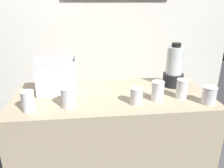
{
  "coord_description": "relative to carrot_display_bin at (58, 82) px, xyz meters",
  "views": [
    {
      "loc": [
        -0.16,
        -1.45,
        1.53
      ],
      "look_at": [
        0.0,
        0.0,
        0.98
      ],
      "focal_mm": 35.32,
      "sensor_mm": 36.0,
      "label": 1
    }
  ],
  "objects": [
    {
      "name": "juice_cup_carrot_rightmost",
      "position": [
        1.0,
        -0.31,
        -0.03
      ],
      "size": [
        0.09,
        0.09,
        0.12
      ],
      "color": "white",
      "rests_on": "counter"
    },
    {
      "name": "juice_cup_beet_far_left",
      "position": [
        -0.14,
        -0.29,
        -0.02
      ],
      "size": [
        0.08,
        0.08,
        0.13
      ],
      "color": "white",
      "rests_on": "counter"
    },
    {
      "name": "blender_pitcher",
      "position": [
        0.88,
        0.03,
        0.06
      ],
      "size": [
        0.16,
        0.16,
        0.34
      ],
      "color": "black",
      "rests_on": "counter"
    },
    {
      "name": "juice_cup_beet_left",
      "position": [
        0.09,
        -0.26,
        -0.02
      ],
      "size": [
        0.09,
        0.09,
        0.13
      ],
      "color": "white",
      "rests_on": "counter"
    },
    {
      "name": "carrot_display_bin",
      "position": [
        0.0,
        0.0,
        0.0
      ],
      "size": [
        0.28,
        0.2,
        0.25
      ],
      "color": "white",
      "rests_on": "counter"
    },
    {
      "name": "juice_cup_carrot_right",
      "position": [
        0.68,
        -0.22,
        -0.02
      ],
      "size": [
        0.09,
        0.09,
        0.13
      ],
      "color": "white",
      "rests_on": "counter"
    },
    {
      "name": "counter",
      "position": [
        0.39,
        -0.09,
        -0.53
      ],
      "size": [
        1.4,
        0.64,
        0.9
      ],
      "primitive_type": "cube",
      "color": "tan",
      "rests_on": "ground_plane"
    },
    {
      "name": "juice_cup_orange_middle",
      "position": [
        0.53,
        -0.26,
        -0.03
      ],
      "size": [
        0.08,
        0.08,
        0.11
      ],
      "color": "white",
      "rests_on": "counter"
    },
    {
      "name": "back_wall_unit",
      "position": [
        0.39,
        0.67,
        0.29
      ],
      "size": [
        2.6,
        0.24,
        2.5
      ],
      "color": "silver",
      "rests_on": "ground_plane"
    },
    {
      "name": "juice_cup_pomegranate_far_right",
      "position": [
        0.86,
        -0.2,
        -0.02
      ],
      "size": [
        0.08,
        0.08,
        0.13
      ],
      "color": "white",
      "rests_on": "counter"
    }
  ]
}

